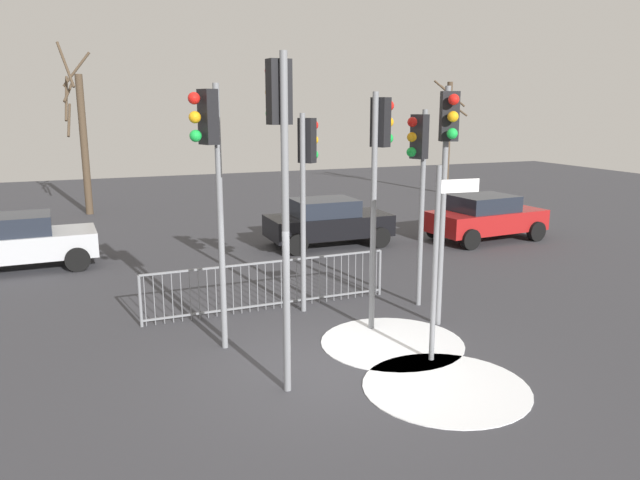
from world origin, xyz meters
TOP-DOWN VIEW (x-y plane):
  - ground_plane at (0.00, 0.00)m, footprint 60.00×60.00m
  - traffic_light_foreground_left at (0.76, 2.98)m, footprint 0.49×0.44m
  - traffic_light_foreground_right at (-0.88, -0.36)m, footprint 0.34×0.57m
  - traffic_light_mid_left at (1.64, 1.47)m, footprint 0.53×0.41m
  - traffic_light_mid_right at (2.82, 1.01)m, footprint 0.37×0.55m
  - traffic_light_rear_left at (2.99, 2.29)m, footprint 0.54×0.38m
  - traffic_light_rear_right at (-1.51, 1.49)m, footprint 0.55×0.38m
  - direction_sign_post at (1.85, -0.34)m, footprint 0.79×0.11m
  - pedestrian_guard_railing at (-0.00, 3.25)m, footprint 5.40×0.21m
  - car_black_near at (3.47, 8.44)m, footprint 3.80×1.93m
  - car_silver_mid at (-5.22, 8.88)m, footprint 3.86×2.04m
  - car_red_trailing at (8.52, 7.31)m, footprint 3.93×2.20m
  - bare_tree_left at (-3.37, 17.26)m, footprint 1.24×1.35m
  - bare_tree_centre at (13.36, 17.02)m, footprint 1.63×1.53m
  - snow_patch_kerb at (1.45, -1.32)m, footprint 2.59×2.59m
  - snow_patch_island at (1.54, 0.60)m, footprint 2.63×2.63m

SIDE VIEW (x-z plane):
  - ground_plane at x=0.00m, z-range 0.00..0.00m
  - snow_patch_kerb at x=1.45m, z-range 0.00..0.01m
  - snow_patch_island at x=1.54m, z-range 0.00..0.01m
  - pedestrian_guard_railing at x=0.00m, z-range 0.02..1.09m
  - car_black_near at x=3.47m, z-range 0.03..1.50m
  - car_silver_mid at x=-5.22m, z-range 0.03..1.50m
  - car_red_trailing at x=8.52m, z-range 0.03..1.50m
  - direction_sign_post at x=1.85m, z-range 0.19..3.54m
  - bare_tree_centre at x=13.36m, z-range 0.17..5.63m
  - traffic_light_foreground_left at x=0.76m, z-range 0.96..5.10m
  - bare_tree_left at x=-3.37m, z-range -0.25..6.41m
  - traffic_light_rear_left at x=2.99m, z-range 0.98..5.19m
  - traffic_light_mid_left at x=1.64m, z-range 1.05..5.58m
  - traffic_light_mid_right at x=2.82m, z-range 1.08..5.71m
  - traffic_light_rear_right at x=-1.51m, z-range 1.08..5.72m
  - traffic_light_foreground_right at x=-0.88m, z-range 1.15..6.17m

